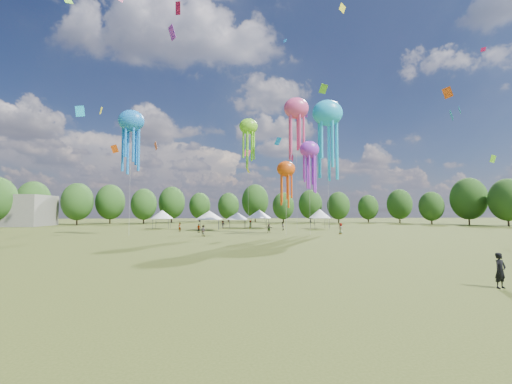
{
  "coord_description": "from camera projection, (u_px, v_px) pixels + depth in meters",
  "views": [
    {
      "loc": [
        -5.66,
        -19.19,
        4.12
      ],
      "look_at": [
        -2.53,
        15.0,
        6.0
      ],
      "focal_mm": 23.3,
      "sensor_mm": 36.0,
      "label": 1
    }
  ],
  "objects": [
    {
      "name": "treeline",
      "position": [
        233.0,
        200.0,
        81.54
      ],
      "size": [
        201.57,
        95.24,
        13.43
      ],
      "color": "#38281C",
      "rests_on": "ground"
    },
    {
      "name": "show_kites",
      "position": [
        288.0,
        133.0,
        62.06
      ],
      "size": [
        41.33,
        14.94,
        26.57
      ],
      "color": "#77E025",
      "rests_on": "ground"
    },
    {
      "name": "festival_tents",
      "position": [
        238.0,
        215.0,
        73.88
      ],
      "size": [
        39.41,
        11.51,
        4.38
      ],
      "color": "#47474C",
      "rests_on": "ground"
    },
    {
      "name": "spectator_near",
      "position": [
        203.0,
        231.0,
        51.79
      ],
      "size": [
        1.08,
        1.01,
        1.77
      ],
      "primitive_type": "imported",
      "rotation": [
        0.0,
        0.0,
        2.61
      ],
      "color": "gray",
      "rests_on": "ground"
    },
    {
      "name": "spectators_far",
      "position": [
        255.0,
        226.0,
        66.78
      ],
      "size": [
        29.35,
        22.73,
        1.85
      ],
      "color": "gray",
      "rests_on": "ground"
    },
    {
      "name": "observer_main",
      "position": [
        500.0,
        270.0,
        17.56
      ],
      "size": [
        0.77,
        0.6,
        1.86
      ],
      "primitive_type": "imported",
      "rotation": [
        0.0,
        0.0,
        0.26
      ],
      "color": "black",
      "rests_on": "ground"
    },
    {
      "name": "small_kites",
      "position": [
        259.0,
        77.0,
        64.46
      ],
      "size": [
        75.58,
        51.05,
        43.84
      ],
      "color": "#77E025",
      "rests_on": "ground"
    },
    {
      "name": "ground",
      "position": [
        323.0,
        281.0,
        19.38
      ],
      "size": [
        300.0,
        300.0,
        0.0
      ],
      "primitive_type": "plane",
      "color": "#384416",
      "rests_on": "ground"
    }
  ]
}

